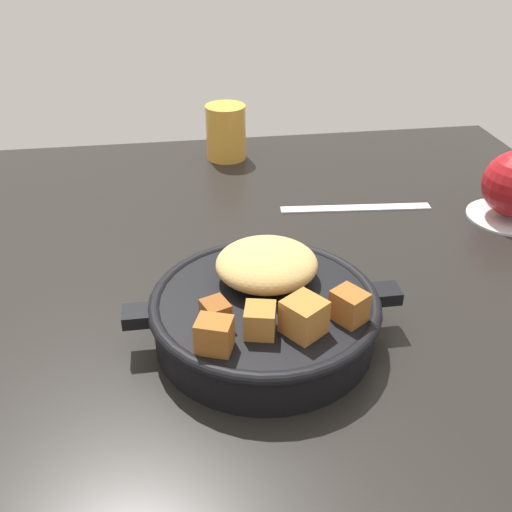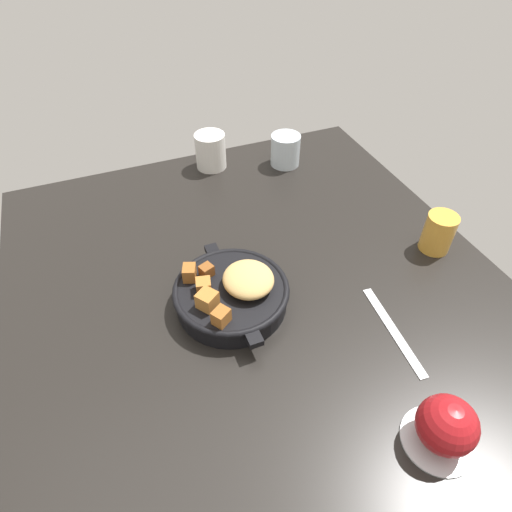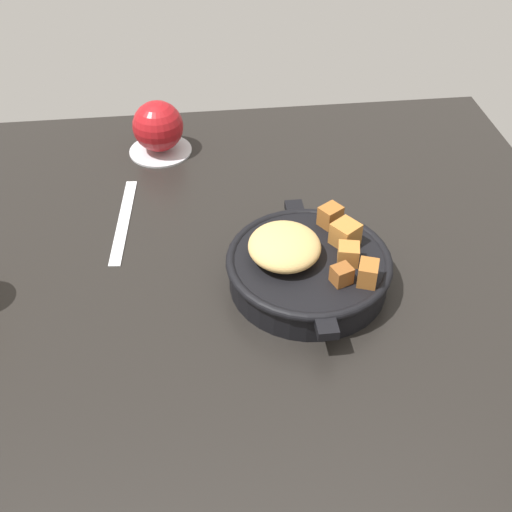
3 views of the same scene
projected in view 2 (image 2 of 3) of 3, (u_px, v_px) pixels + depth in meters
ground_plane at (257, 288)px, 83.73cm from camera, size 100.11×91.87×2.40cm
cast_iron_skillet at (232, 293)px, 77.17cm from camera, size 24.95×20.69×7.66cm
saucer_plate at (437, 439)px, 60.96cm from camera, size 10.26×10.26×0.60cm
red_apple at (447, 425)px, 57.93cm from camera, size 8.17×8.17×8.17cm
butter_knife at (393, 330)px, 74.81cm from camera, size 19.65×3.30×0.36cm
ceramic_mug_white at (211, 151)px, 109.84cm from camera, size 7.63×7.63×8.96cm
juice_glass_amber at (438, 233)px, 87.41cm from camera, size 6.08×6.08×8.21cm
water_glass_short at (285, 150)px, 111.12cm from camera, size 7.47×7.47×7.97cm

